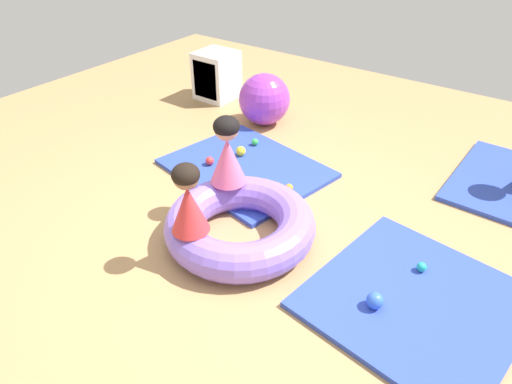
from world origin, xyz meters
TOP-DOWN VIEW (x-y plane):
  - ground_plane at (0.00, 0.00)m, footprint 8.00×8.00m
  - gym_mat_front at (-0.52, 0.84)m, footprint 1.56×1.34m
  - gym_mat_near_left at (1.33, 0.17)m, footprint 1.36×1.38m
  - inflatable_cushion at (0.05, 0.02)m, footprint 1.11×1.11m
  - child_in_pink at (-0.26, 0.27)m, footprint 0.36×0.36m
  - child_in_red at (-0.08, -0.35)m, footprint 0.28×0.28m
  - play_ball_yellow at (-0.68, 0.97)m, footprint 0.09×0.09m
  - play_ball_blue at (1.14, -0.05)m, footprint 0.11×0.11m
  - play_ball_orange at (0.03, 0.72)m, footprint 0.07×0.07m
  - play_ball_red at (-0.81, 0.67)m, footprint 0.08×0.08m
  - play_ball_green at (-0.69, 1.22)m, footprint 0.07×0.07m
  - play_ball_teal at (1.26, 0.43)m, footprint 0.07×0.07m
  - exercise_ball_large at (-0.96, 1.76)m, footprint 0.55×0.55m
  - storage_cube at (-1.85, 2.00)m, footprint 0.44×0.44m

SIDE VIEW (x-z plane):
  - ground_plane at x=0.00m, z-range 0.00..0.00m
  - gym_mat_front at x=-0.52m, z-range 0.00..0.04m
  - gym_mat_near_left at x=1.33m, z-range 0.00..0.04m
  - play_ball_teal at x=1.26m, z-range 0.04..0.11m
  - play_ball_orange at x=0.03m, z-range 0.04..0.11m
  - play_ball_green at x=-0.69m, z-range 0.04..0.11m
  - play_ball_red at x=-0.81m, z-range 0.04..0.12m
  - play_ball_yellow at x=-0.68m, z-range 0.04..0.13m
  - play_ball_blue at x=1.14m, z-range 0.04..0.15m
  - inflatable_cushion at x=0.05m, z-range 0.00..0.27m
  - exercise_ball_large at x=-0.96m, z-range 0.00..0.55m
  - storage_cube at x=-1.85m, z-range 0.00..0.56m
  - child_in_red at x=-0.08m, z-range 0.27..0.77m
  - child_in_pink at x=-0.26m, z-range 0.27..0.81m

